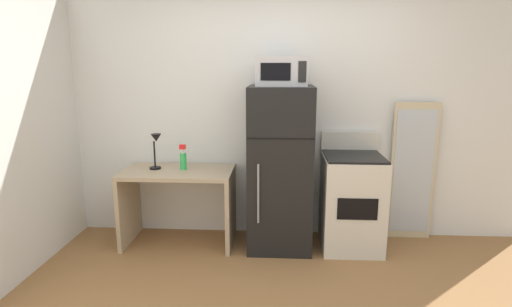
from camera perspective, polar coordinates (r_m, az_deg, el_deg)
wall_back_white at (r=4.18m, az=3.89°, el=6.06°), size 5.00×0.10×2.60m
desk at (r=4.10m, az=-10.78°, el=-5.47°), size 1.07×0.60×0.75m
desk_lamp at (r=4.06m, az=-13.88°, el=1.12°), size 0.14×0.12×0.35m
spray_bottle at (r=4.04m, az=-10.18°, el=-0.83°), size 0.06×0.06×0.25m
refrigerator at (r=3.90m, az=3.39°, el=-2.11°), size 0.60×0.63×1.57m
microwave at (r=3.76m, az=3.57°, el=11.42°), size 0.46×0.35×0.26m
oven_range at (r=4.06m, az=13.24°, el=-6.51°), size 0.56×0.61×1.10m
leaning_mirror at (r=4.39m, az=21.10°, el=-2.42°), size 0.44×0.03×1.40m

